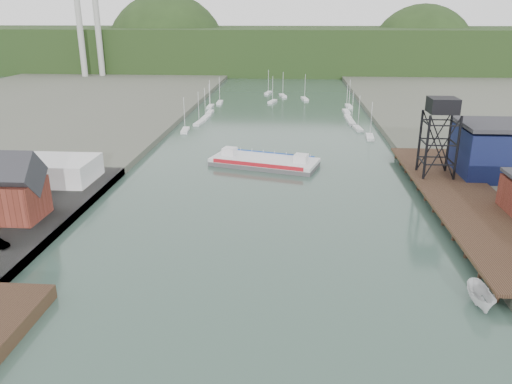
# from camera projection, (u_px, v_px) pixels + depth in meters

# --- Properties ---
(ground) EXTENTS (600.00, 600.00, 0.00)m
(ground) POSITION_uv_depth(u_px,v_px,m) (239.00, 351.00, 52.88)
(ground) COLOR #2E483B
(ground) RESTS_ON ground
(east_pier) EXTENTS (14.00, 70.00, 2.45)m
(east_pier) POSITION_uv_depth(u_px,v_px,m) (464.00, 197.00, 91.98)
(east_pier) COLOR black
(east_pier) RESTS_ON ground
(harbor_building) EXTENTS (12.20, 8.20, 8.90)m
(harbor_building) POSITION_uv_depth(u_px,v_px,m) (4.00, 193.00, 81.94)
(harbor_building) COLOR #572219
(harbor_building) RESTS_ON west_quay
(white_shed) EXTENTS (18.00, 12.00, 4.50)m
(white_shed) POSITION_uv_depth(u_px,v_px,m) (50.00, 170.00, 101.63)
(white_shed) COLOR silver
(white_shed) RESTS_ON west_quay
(lift_tower) EXTENTS (6.50, 6.50, 16.00)m
(lift_tower) POSITION_uv_depth(u_px,v_px,m) (442.00, 110.00, 99.73)
(lift_tower) COLOR black
(lift_tower) RESTS_ON east_pier
(blue_shed) EXTENTS (20.50, 14.50, 11.30)m
(blue_shed) POSITION_uv_depth(u_px,v_px,m) (508.00, 151.00, 103.44)
(blue_shed) COLOR #0C0E38
(blue_shed) RESTS_ON east_land
(marina_sailboats) EXTENTS (57.71, 92.65, 0.90)m
(marina_sailboats) POSITION_uv_depth(u_px,v_px,m) (279.00, 111.00, 182.88)
(marina_sailboats) COLOR silver
(marina_sailboats) RESTS_ON ground
(smokestacks) EXTENTS (11.20, 8.20, 60.00)m
(smokestacks) POSITION_uv_depth(u_px,v_px,m) (88.00, 22.00, 268.66)
(smokestacks) COLOR #A9AAA5
(smokestacks) RESTS_ON ground
(distant_hills) EXTENTS (500.00, 120.00, 80.00)m
(distant_hills) POSITION_uv_depth(u_px,v_px,m) (280.00, 52.00, 332.88)
(distant_hills) COLOR #1F3216
(distant_hills) RESTS_ON ground
(chain_ferry) EXTENTS (26.51, 16.36, 3.56)m
(chain_ferry) POSITION_uv_depth(u_px,v_px,m) (264.00, 161.00, 117.64)
(chain_ferry) COLOR #4B4C4E
(chain_ferry) RESTS_ON ground
(motorboat) EXTENTS (2.62, 6.61, 2.53)m
(motorboat) POSITION_uv_depth(u_px,v_px,m) (481.00, 297.00, 60.57)
(motorboat) COLOR silver
(motorboat) RESTS_ON ground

